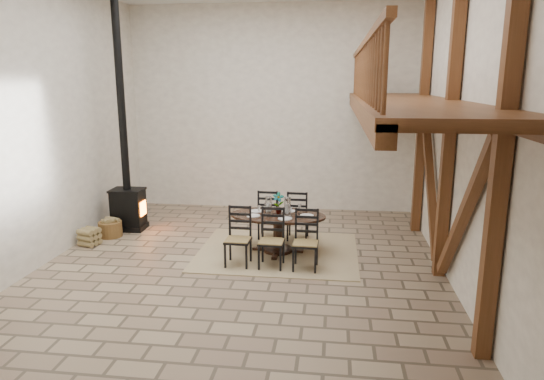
# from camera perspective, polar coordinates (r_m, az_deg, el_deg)

# --- Properties ---
(ground) EXTENTS (8.00, 8.00, 0.00)m
(ground) POSITION_cam_1_polar(r_m,az_deg,el_deg) (8.75, -3.57, -8.76)
(ground) COLOR gray
(ground) RESTS_ON ground
(room_shell) EXTENTS (7.02, 8.02, 5.01)m
(room_shell) POSITION_cam_1_polar(r_m,az_deg,el_deg) (7.99, 4.70, 11.36)
(room_shell) COLOR white
(room_shell) RESTS_ON ground
(rug) EXTENTS (3.00, 2.50, 0.02)m
(rug) POSITION_cam_1_polar(r_m,az_deg,el_deg) (9.34, 0.69, -7.24)
(rug) COLOR tan
(rug) RESTS_ON ground
(dining_table) EXTENTS (1.83, 2.04, 1.16)m
(dining_table) POSITION_cam_1_polar(r_m,az_deg,el_deg) (9.10, 0.60, -5.11)
(dining_table) COLOR black
(dining_table) RESTS_ON ground
(wood_stove) EXTENTS (0.71, 0.56, 5.00)m
(wood_stove) POSITION_cam_1_polar(r_m,az_deg,el_deg) (10.89, -16.75, 1.17)
(wood_stove) COLOR black
(wood_stove) RESTS_ON ground
(log_basket) EXTENTS (0.48, 0.48, 0.40)m
(log_basket) POSITION_cam_1_polar(r_m,az_deg,el_deg) (10.73, -18.49, -4.31)
(log_basket) COLOR brown
(log_basket) RESTS_ON ground
(log_stack) EXTENTS (0.42, 0.43, 0.35)m
(log_stack) POSITION_cam_1_polar(r_m,az_deg,el_deg) (10.31, -20.69, -5.17)
(log_stack) COLOR #A08959
(log_stack) RESTS_ON ground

